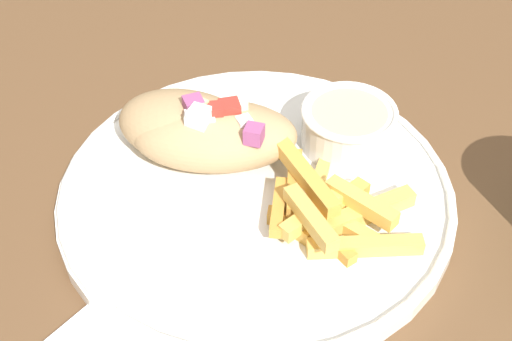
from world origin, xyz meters
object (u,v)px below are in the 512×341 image
object	(u,v)px
pita_sandwich_far	(215,136)
sauce_ramekin	(348,125)
pita_sandwich_near	(187,127)
plate	(256,193)
fries_pile	(329,209)

from	to	relation	value
pita_sandwich_far	sauce_ramekin	size ratio (longest dim) A/B	1.89
pita_sandwich_near	pita_sandwich_far	xyz separation A→B (m)	(0.03, 0.00, -0.00)
plate	fries_pile	size ratio (longest dim) A/B	2.27
pita_sandwich_far	fries_pile	distance (m)	0.11
plate	sauce_ramekin	xyz separation A→B (m)	(0.03, 0.09, 0.03)
plate	pita_sandwich_far	size ratio (longest dim) A/B	2.07
pita_sandwich_near	pita_sandwich_far	distance (m)	0.03
fries_pile	sauce_ramekin	distance (m)	0.09
plate	fries_pile	distance (m)	0.07
plate	pita_sandwich_far	xyz separation A→B (m)	(-0.05, 0.01, 0.03)
plate	sauce_ramekin	world-z (taller)	sauce_ramekin
pita_sandwich_far	plate	bearing A→B (deg)	-46.01
pita_sandwich_near	pita_sandwich_far	size ratio (longest dim) A/B	0.88
plate	pita_sandwich_near	size ratio (longest dim) A/B	2.34
fries_pile	pita_sandwich_near	bearing A→B (deg)	179.97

